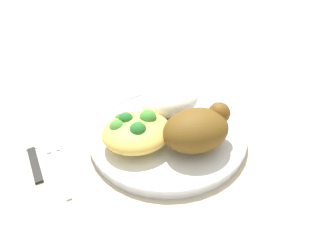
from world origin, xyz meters
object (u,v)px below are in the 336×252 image
(roasted_chicken, at_px, (198,129))
(knife, at_px, (31,149))
(mac_cheese_with_broccoli, at_px, (136,131))
(plate, at_px, (168,135))
(fork, at_px, (57,162))
(rice_pile, at_px, (169,100))

(roasted_chicken, xyz_separation_m, knife, (-0.25, 0.10, -0.05))
(mac_cheese_with_broccoli, relative_size, knife, 0.57)
(plate, relative_size, roasted_chicken, 2.31)
(plate, height_order, roasted_chicken, roasted_chicken)
(fork, bearing_deg, plate, -1.81)
(fork, distance_m, knife, 0.06)
(mac_cheese_with_broccoli, bearing_deg, knife, 160.55)
(mac_cheese_with_broccoli, xyz_separation_m, fork, (-0.13, 0.01, -0.04))
(rice_pile, bearing_deg, knife, -179.76)
(roasted_chicken, distance_m, knife, 0.27)
(knife, bearing_deg, roasted_chicken, -21.29)
(roasted_chicken, relative_size, rice_pile, 1.07)
(knife, bearing_deg, mac_cheese_with_broccoli, -19.45)
(plate, xyz_separation_m, fork, (-0.18, 0.01, -0.01))
(mac_cheese_with_broccoli, distance_m, knife, 0.18)
(plate, distance_m, fork, 0.18)
(rice_pile, height_order, knife, rice_pile)
(roasted_chicken, xyz_separation_m, rice_pile, (-0.01, 0.10, -0.01))
(plate, relative_size, fork, 1.83)
(fork, bearing_deg, roasted_chicken, -13.92)
(rice_pile, height_order, fork, rice_pile)
(roasted_chicken, xyz_separation_m, fork, (-0.21, 0.05, -0.05))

